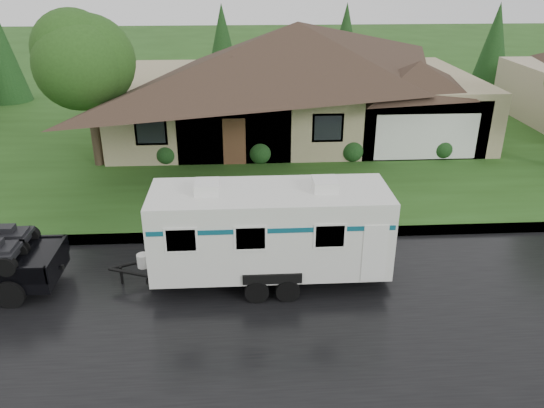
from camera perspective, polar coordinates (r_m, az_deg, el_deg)
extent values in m
plane|color=#254B17|center=(15.87, 0.38, -7.31)|extent=(140.00, 140.00, 0.00)
cube|color=black|center=(14.20, 0.92, -11.53)|extent=(140.00, 8.00, 0.01)
cube|color=gray|center=(17.78, -0.09, -3.30)|extent=(140.00, 0.50, 0.15)
cube|color=#254B17|center=(29.66, -1.53, 8.22)|extent=(140.00, 26.00, 0.15)
cube|color=tan|center=(28.42, 2.62, 10.77)|extent=(18.00, 10.00, 3.00)
pyramid|color=#33261C|center=(27.74, 2.79, 19.02)|extent=(19.44, 10.80, 2.60)
cube|color=tan|center=(26.73, 15.01, 8.75)|extent=(5.76, 4.00, 2.70)
cylinder|color=#382B1E|center=(24.64, -18.43, 7.25)|extent=(0.43, 0.43, 2.89)
sphere|color=#2C5B1D|center=(23.96, -19.45, 14.47)|extent=(3.98, 3.98, 3.98)
sphere|color=#143814|center=(24.27, -11.31, 5.45)|extent=(1.00, 1.00, 1.00)
sphere|color=#143814|center=(24.04, -1.30, 5.75)|extent=(1.00, 1.00, 1.00)
sphere|color=#143814|center=(24.54, 8.59, 5.87)|extent=(1.00, 1.00, 1.00)
sphere|color=#143814|center=(25.73, 17.84, 5.83)|extent=(1.00, 1.00, 1.00)
cube|color=black|center=(16.28, -25.51, -5.36)|extent=(2.04, 1.77, 0.06)
cylinder|color=black|center=(15.81, -26.29, -8.62)|extent=(0.78, 0.30, 0.78)
cylinder|color=black|center=(17.26, -24.17, -5.38)|extent=(0.78, 0.30, 0.78)
cube|color=silver|center=(14.71, -0.23, -2.64)|extent=(6.51, 2.23, 2.28)
cube|color=black|center=(15.34, -0.22, -6.90)|extent=(6.88, 1.12, 0.13)
cube|color=#0E4F62|center=(14.49, -0.23, -0.88)|extent=(6.38, 2.25, 0.13)
cube|color=white|center=(14.19, -7.00, 1.83)|extent=(0.65, 0.74, 0.30)
cube|color=white|center=(14.33, 5.72, 2.12)|extent=(0.65, 0.74, 0.30)
cylinder|color=black|center=(14.42, -1.65, -9.37)|extent=(0.65, 0.22, 0.65)
cylinder|color=black|center=(16.29, -1.91, -5.08)|extent=(0.65, 0.22, 0.65)
cylinder|color=black|center=(14.47, 1.70, -9.26)|extent=(0.65, 0.22, 0.65)
cylinder|color=black|center=(16.33, 1.04, -5.00)|extent=(0.65, 0.22, 0.65)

